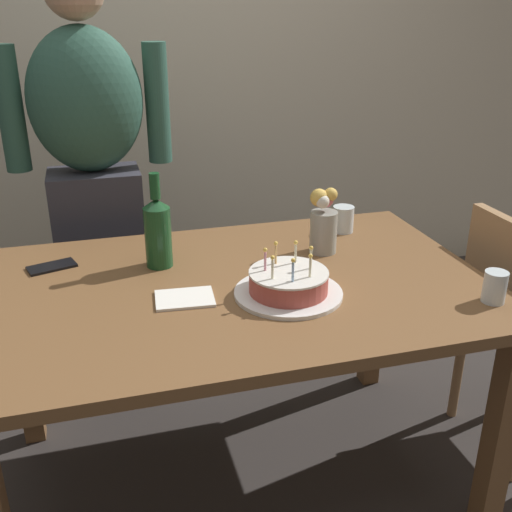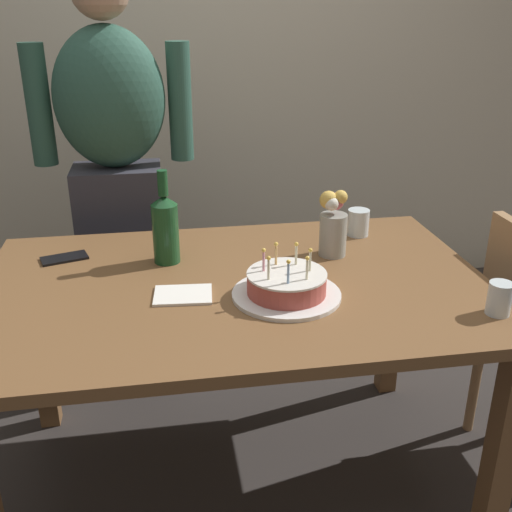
{
  "view_description": "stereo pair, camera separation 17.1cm",
  "coord_description": "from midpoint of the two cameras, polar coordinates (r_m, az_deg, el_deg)",
  "views": [
    {
      "loc": [
        -0.38,
        -1.56,
        1.51
      ],
      "look_at": [
        0.05,
        -0.05,
        0.84
      ],
      "focal_mm": 42.11,
      "sensor_mm": 36.0,
      "label": 1
    },
    {
      "loc": [
        -0.21,
        -1.6,
        1.51
      ],
      "look_at": [
        0.05,
        -0.05,
        0.84
      ],
      "focal_mm": 42.11,
      "sensor_mm": 36.0,
      "label": 2
    }
  ],
  "objects": [
    {
      "name": "ground_plane",
      "position": [
        2.2,
        -4.06,
        -20.28
      ],
      "size": [
        10.0,
        10.0,
        0.0
      ],
      "primitive_type": "plane",
      "color": "#332D2B"
    },
    {
      "name": "flower_vase",
      "position": [
        1.96,
        3.95,
        3.29
      ],
      "size": [
        0.09,
        0.09,
        0.22
      ],
      "color": "#999E93",
      "rests_on": "dining_table"
    },
    {
      "name": "back_wall",
      "position": [
        3.15,
        -10.95,
        18.82
      ],
      "size": [
        5.2,
        0.1,
        2.6
      ],
      "primitive_type": "cube",
      "color": "beige",
      "rests_on": "ground_plane"
    },
    {
      "name": "napkin_stack",
      "position": [
        1.7,
        -9.66,
        -4.07
      ],
      "size": [
        0.17,
        0.14,
        0.01
      ],
      "primitive_type": "cube",
      "rotation": [
        0.0,
        0.0,
        -0.09
      ],
      "color": "white",
      "rests_on": "dining_table"
    },
    {
      "name": "wine_bottle",
      "position": [
        1.89,
        -11.89,
        2.33
      ],
      "size": [
        0.08,
        0.08,
        0.3
      ],
      "color": "#194723",
      "rests_on": "dining_table"
    },
    {
      "name": "dining_table",
      "position": [
        1.82,
        -4.62,
        -5.38
      ],
      "size": [
        1.5,
        0.96,
        0.74
      ],
      "color": "brown",
      "rests_on": "ground_plane"
    },
    {
      "name": "cell_phone",
      "position": [
        2.01,
        -21.16,
        -1.01
      ],
      "size": [
        0.16,
        0.11,
        0.01
      ],
      "primitive_type": "cube",
      "rotation": [
        0.0,
        0.0,
        0.3
      ],
      "color": "black",
      "rests_on": "dining_table"
    },
    {
      "name": "person_man_bearded",
      "position": [
        2.4,
        -17.11,
        6.64
      ],
      "size": [
        0.61,
        0.27,
        1.66
      ],
      "rotation": [
        0.0,
        0.0,
        3.14
      ],
      "color": "#33333D",
      "rests_on": "ground_plane"
    },
    {
      "name": "water_glass_far",
      "position": [
        2.17,
        6.06,
        3.47
      ],
      "size": [
        0.08,
        0.08,
        0.09
      ],
      "primitive_type": "cylinder",
      "color": "silver",
      "rests_on": "dining_table"
    },
    {
      "name": "water_glass_near",
      "position": [
        1.74,
        19.18,
        -2.85
      ],
      "size": [
        0.06,
        0.06,
        0.09
      ],
      "primitive_type": "cylinder",
      "color": "silver",
      "rests_on": "dining_table"
    },
    {
      "name": "birthday_cake",
      "position": [
        1.69,
        0.21,
        -2.78
      ],
      "size": [
        0.31,
        0.31,
        0.14
      ],
      "color": "white",
      "rests_on": "dining_table"
    }
  ]
}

